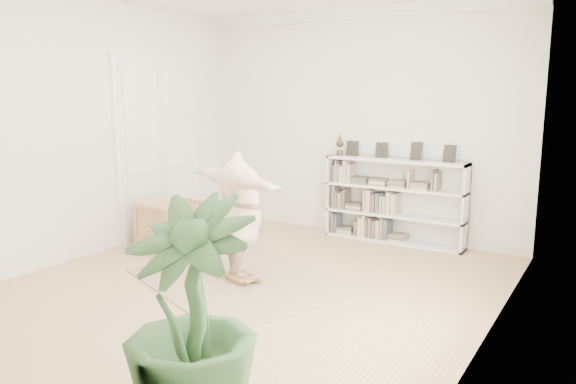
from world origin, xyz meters
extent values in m
plane|color=#9F7B52|center=(0.00, 0.00, 0.00)|extent=(6.00, 6.00, 0.00)
plane|color=silver|center=(0.00, 3.00, 1.80)|extent=(5.50, 0.00, 5.50)
plane|color=silver|center=(0.00, -3.00, 1.80)|extent=(5.50, 0.00, 5.50)
plane|color=silver|center=(-2.75, 0.00, 1.80)|extent=(0.00, 6.00, 6.00)
plane|color=silver|center=(2.75, 0.00, 1.80)|extent=(0.00, 6.00, 6.00)
cube|color=white|center=(0.00, 2.94, 3.51)|extent=(5.50, 0.12, 0.18)
cube|color=white|center=(-2.71, 1.30, 1.40)|extent=(0.08, 1.78, 2.92)
cube|color=silver|center=(-2.69, 0.90, 1.40)|extent=(0.06, 0.78, 2.80)
cube|color=silver|center=(-2.69, 1.70, 1.40)|extent=(0.06, 0.78, 2.80)
cube|color=silver|center=(-0.33, 2.81, 0.65)|extent=(0.04, 0.35, 1.30)
cube|color=silver|center=(1.83, 2.81, 0.65)|extent=(0.04, 0.35, 1.30)
cube|color=silver|center=(0.75, 2.96, 0.65)|extent=(2.20, 0.04, 1.30)
cube|color=silver|center=(0.75, 2.81, 0.02)|extent=(2.20, 0.35, 0.04)
cube|color=silver|center=(0.75, 2.81, 0.43)|extent=(2.20, 0.35, 0.04)
cube|color=silver|center=(0.75, 2.81, 0.86)|extent=(2.20, 0.35, 0.04)
cube|color=silver|center=(0.75, 2.81, 1.28)|extent=(2.20, 0.35, 0.04)
cube|color=black|center=(0.00, 2.85, 1.42)|extent=(0.18, 0.07, 0.24)
cube|color=black|center=(0.50, 2.85, 1.42)|extent=(0.18, 0.07, 0.24)
cube|color=black|center=(1.05, 2.85, 1.42)|extent=(0.18, 0.07, 0.24)
cube|color=black|center=(1.55, 2.85, 1.42)|extent=(0.18, 0.07, 0.24)
imported|color=tan|center=(-1.97, 0.77, 0.37)|extent=(0.91, 0.89, 0.73)
cube|color=tan|center=(-0.20, 0.09, 0.01)|extent=(3.07, 2.79, 0.02)
cube|color=olive|center=(-0.20, 0.09, 0.07)|extent=(0.53, 0.43, 0.03)
cube|color=olive|center=(-0.20, 0.09, 0.04)|extent=(0.31, 0.16, 0.04)
cube|color=olive|center=(-0.20, 0.09, 0.04)|extent=(0.31, 0.16, 0.04)
cube|color=olive|center=(-0.20, 0.09, 0.07)|extent=(0.18, 0.11, 0.09)
cube|color=olive|center=(-0.20, 0.09, 0.07)|extent=(0.18, 0.11, 0.09)
imported|color=#C9AE97|center=(-0.20, 0.09, 0.89)|extent=(1.95, 1.19, 1.54)
imported|color=#294A25|center=(1.31, -2.55, 0.82)|extent=(0.97, 0.97, 1.65)
camera|label=1|loc=(3.76, -5.29, 2.36)|focal=35.00mm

